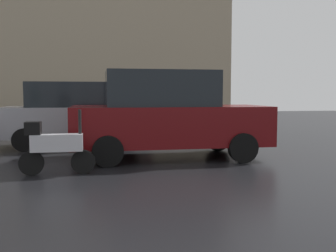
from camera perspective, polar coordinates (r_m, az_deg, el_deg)
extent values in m
cylinder|color=black|center=(7.74, -12.21, -5.09)|extent=(0.46, 0.09, 0.46)
cylinder|color=black|center=(7.83, -19.20, -5.13)|extent=(0.46, 0.09, 0.46)
cube|color=silver|center=(7.72, -15.78, -2.34)|extent=(0.95, 0.32, 0.32)
cube|color=black|center=(7.74, -18.98, -0.31)|extent=(0.28, 0.28, 0.24)
cylinder|color=black|center=(7.65, -12.65, 0.30)|extent=(0.06, 0.06, 0.55)
cube|color=#590C0F|center=(9.35, 0.24, 0.12)|extent=(4.57, 1.88, 0.91)
cube|color=black|center=(9.28, -1.15, 5.42)|extent=(2.52, 1.73, 0.82)
cylinder|color=black|center=(10.66, 7.20, -1.81)|extent=(0.66, 0.18, 0.66)
cylinder|color=black|center=(8.89, 10.83, -3.14)|extent=(0.66, 0.18, 0.66)
cylinder|color=black|center=(10.18, -9.00, -2.14)|extent=(0.66, 0.18, 0.66)
cylinder|color=black|center=(8.31, -8.72, -3.66)|extent=(0.66, 0.18, 0.66)
cube|color=gray|center=(11.69, -12.91, 0.67)|extent=(4.20, 1.64, 0.85)
cube|color=black|center=(11.68, -14.01, 4.45)|extent=(2.31, 1.51, 0.70)
cylinder|color=black|center=(12.56, -6.46, -0.92)|extent=(0.62, 0.18, 0.62)
cylinder|color=black|center=(10.93, -5.90, -1.74)|extent=(0.62, 0.18, 0.62)
cylinder|color=black|center=(12.68, -18.88, -1.09)|extent=(0.62, 0.18, 0.62)
cylinder|color=black|center=(11.07, -20.15, -1.92)|extent=(0.62, 0.18, 0.62)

